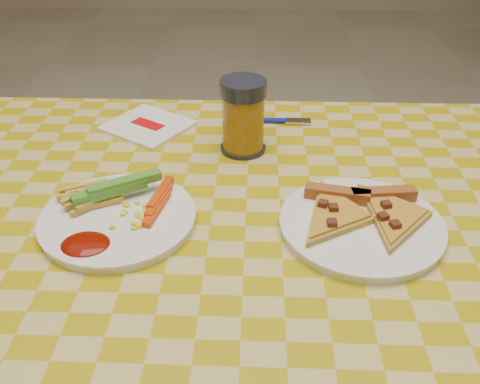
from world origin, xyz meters
The scene contains 8 objects.
table centered at (0.00, 0.00, 0.68)m, with size 1.28×0.88×0.76m.
plate_left centered at (-0.19, 0.00, 0.76)m, with size 0.22×0.22×0.01m, color white.
plate_right centered at (0.17, 0.00, 0.76)m, with size 0.23×0.23×0.01m, color white.
fries_veggies centered at (-0.19, 0.02, 0.78)m, with size 0.20×0.19×0.04m.
pizza_slices centered at (0.17, 0.01, 0.78)m, with size 0.23×0.21×0.02m.
drink_glass centered at (-0.01, 0.23, 0.82)m, with size 0.08×0.08×0.13m.
napkin centered at (-0.20, 0.31, 0.76)m, with size 0.19×0.19×0.01m.
fork centered at (0.04, 0.34, 0.76)m, with size 0.16×0.02×0.01m.
Camera 1 is at (0.01, -0.62, 1.23)m, focal length 40.00 mm.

